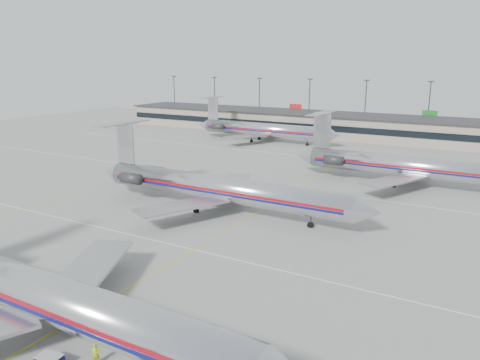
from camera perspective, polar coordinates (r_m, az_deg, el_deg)
The scene contains 10 objects.
ground at distance 46.42m, azimuth -12.93°, elevation -12.44°, with size 260.00×260.00×0.00m, color gray.
apron_markings at distance 53.42m, azimuth -5.61°, elevation -8.45°, with size 160.00×0.15×0.02m, color silver.
terminal at distance 132.30m, azimuth 17.06°, elevation 6.08°, with size 162.00×17.00×6.25m.
light_mast_row at distance 145.36m, azimuth 18.50°, elevation 8.81°, with size 163.60×0.40×15.28m.
jet_foreground at distance 40.43m, azimuth -24.08°, elevation -12.17°, with size 45.11×26.56×11.81m.
jet_second_row at distance 65.75m, azimuth -2.93°, elevation -0.92°, with size 44.47×26.18×11.64m.
jet_third_row at distance 83.91m, azimuth 20.02°, elevation 1.58°, with size 42.87×26.37×11.72m.
jet_back_row at distance 123.64m, azimuth 2.67°, elevation 6.21°, with size 41.24×25.37×11.28m.
belt_loader at distance 41.56m, azimuth -19.65°, elevation -15.46°, with size 3.96×1.63×2.05m.
ramp_worker_near at distance 36.16m, azimuth -17.18°, elevation -19.61°, with size 0.58×0.38×1.60m, color #9EBF12.
Camera 1 is at (28.87, -29.96, 20.58)m, focal length 35.00 mm.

